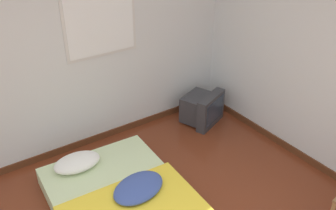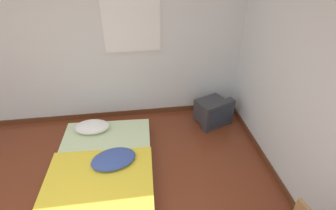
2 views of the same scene
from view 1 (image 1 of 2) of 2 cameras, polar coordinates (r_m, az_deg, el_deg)
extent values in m
cube|color=silver|center=(4.37, -18.87, 6.84)|extent=(7.35, 0.06, 2.60)
cube|color=#562D19|center=(4.94, -16.36, -6.78)|extent=(7.35, 0.02, 0.09)
cube|color=silver|center=(4.43, -10.47, 14.31)|extent=(0.91, 0.01, 1.16)
cube|color=white|center=(4.43, -10.44, 14.29)|extent=(0.84, 0.01, 1.09)
cube|color=beige|center=(3.99, -6.83, -14.85)|extent=(1.37, 1.88, 0.20)
ellipsoid|color=white|center=(4.32, -13.68, -8.49)|extent=(0.54, 0.37, 0.14)
ellipsoid|color=#384C93|center=(3.87, -4.53, -12.42)|extent=(0.66, 0.53, 0.11)
cube|color=#333338|center=(5.35, 4.42, -0.30)|extent=(0.55, 0.46, 0.37)
cube|color=#333338|center=(5.25, 6.51, -0.81)|extent=(0.58, 0.33, 0.46)
cube|color=#283342|center=(5.22, 7.19, -0.92)|extent=(0.43, 0.18, 0.33)
camera|label=2|loc=(1.73, 56.38, 11.62)|focal=28.00mm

